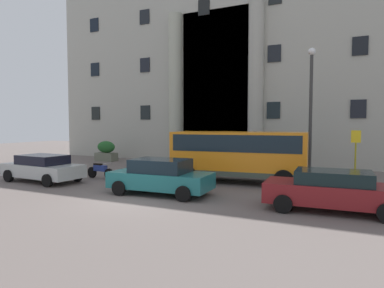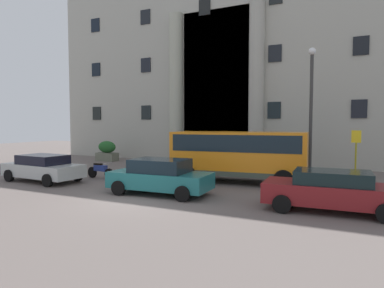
{
  "view_description": "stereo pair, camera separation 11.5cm",
  "coord_description": "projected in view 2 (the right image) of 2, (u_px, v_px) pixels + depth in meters",
  "views": [
    {
      "loc": [
        7.82,
        -10.94,
        2.99
      ],
      "look_at": [
        -0.01,
        5.35,
        1.9
      ],
      "focal_mm": 31.64,
      "sensor_mm": 36.0,
      "label": 1
    },
    {
      "loc": [
        7.92,
        -10.89,
        2.99
      ],
      "look_at": [
        -0.01,
        5.35,
        1.9
      ],
      "focal_mm": 31.64,
      "sensor_mm": 36.0,
      "label": 2
    }
  ],
  "objects": [
    {
      "name": "motorcycle_far_end",
      "position": [
        100.0,
        170.0,
        18.39
      ],
      "size": [
        1.91,
        0.55,
        0.89
      ],
      "rotation": [
        0.0,
        0.0,
        -0.12
      ],
      "color": "black",
      "rests_on": "ground_plane"
    },
    {
      "name": "office_building_facade",
      "position": [
        255.0,
        54.0,
        28.55
      ],
      "size": [
        33.38,
        9.8,
        17.83
      ],
      "color": "#A9A79B",
      "rests_on": "ground_plane"
    },
    {
      "name": "bus_stop_sign",
      "position": [
        356.0,
        151.0,
        16.55
      ],
      "size": [
        0.44,
        0.08,
        2.66
      ],
      "color": "#9E9919",
      "rests_on": "ground_plane"
    },
    {
      "name": "parked_hatchback_near",
      "position": [
        332.0,
        190.0,
        11.46
      ],
      "size": [
        4.59,
        2.15,
        1.4
      ],
      "rotation": [
        0.0,
        0.0,
        0.05
      ],
      "color": "maroon",
      "rests_on": "ground_plane"
    },
    {
      "name": "lamppost_plaza_centre",
      "position": [
        311.0,
        102.0,
        18.43
      ],
      "size": [
        0.4,
        0.4,
        7.09
      ],
      "color": "#343334",
      "rests_on": "ground_plane"
    },
    {
      "name": "scooter_by_planter",
      "position": [
        146.0,
        174.0,
        17.13
      ],
      "size": [
        2.04,
        0.7,
        0.89
      ],
      "rotation": [
        0.0,
        0.0,
        0.22
      ],
      "color": "black",
      "rests_on": "ground_plane"
    },
    {
      "name": "parked_estate_mid",
      "position": [
        160.0,
        176.0,
        14.31
      ],
      "size": [
        4.41,
        2.19,
        1.5
      ],
      "rotation": [
        0.0,
        0.0,
        0.05
      ],
      "color": "#1E696C",
      "rests_on": "ground_plane"
    },
    {
      "name": "hedge_planter_east",
      "position": [
        107.0,
        151.0,
        27.16
      ],
      "size": [
        1.71,
        0.88,
        1.6
      ],
      "color": "#666957",
      "rests_on": "ground_plane"
    },
    {
      "name": "hedge_planter_west",
      "position": [
        209.0,
        157.0,
        22.98
      ],
      "size": [
        1.75,
        0.89,
        1.5
      ],
      "color": "slate",
      "rests_on": "ground_plane"
    },
    {
      "name": "orange_minibus",
      "position": [
        239.0,
        152.0,
        17.14
      ],
      "size": [
        6.84,
        3.14,
        2.57
      ],
      "rotation": [
        0.0,
        0.0,
        0.1
      ],
      "color": "orange",
      "rests_on": "ground_plane"
    },
    {
      "name": "ground_plane",
      "position": [
        133.0,
        201.0,
        13.42
      ],
      "size": [
        80.0,
        64.0,
        0.12
      ],
      "primitive_type": "cube",
      "color": "#665B57"
    },
    {
      "name": "hedge_planter_far_west",
      "position": [
        280.0,
        161.0,
        20.94
      ],
      "size": [
        1.46,
        0.91,
        1.38
      ],
      "color": "gray",
      "rests_on": "ground_plane"
    },
    {
      "name": "white_taxi_kerbside",
      "position": [
        43.0,
        168.0,
        17.45
      ],
      "size": [
        4.49,
        2.19,
        1.38
      ],
      "rotation": [
        0.0,
        0.0,
        -0.05
      ],
      "color": "#B2B9B7",
      "rests_on": "ground_plane"
    }
  ]
}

